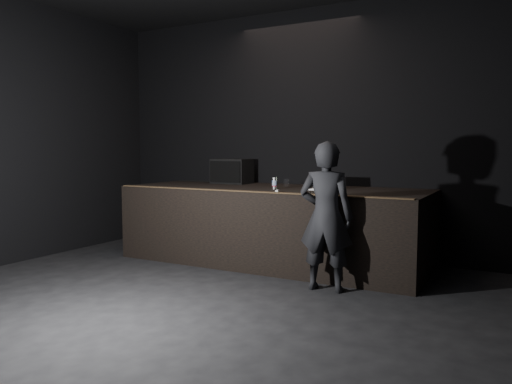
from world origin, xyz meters
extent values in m
plane|color=black|center=(0.00, 0.00, 0.00)|extent=(7.00, 7.00, 0.00)
cube|color=black|center=(0.00, 3.50, 1.75)|extent=(6.00, 0.10, 3.50)
cube|color=black|center=(0.00, 2.73, 0.50)|extent=(4.00, 1.50, 1.00)
cube|color=brown|center=(0.00, 2.02, 1.01)|extent=(3.92, 0.10, 0.01)
cube|color=black|center=(-0.91, 3.15, 1.18)|extent=(0.55, 0.39, 0.36)
cube|color=black|center=(-0.91, 2.95, 1.18)|extent=(0.51, 0.02, 0.30)
cylinder|color=black|center=(-1.49, 3.24, 1.01)|extent=(0.93, 0.10, 0.02)
cube|color=silver|center=(0.69, 2.66, 1.01)|extent=(0.29, 0.20, 0.01)
cube|color=silver|center=(0.69, 2.66, 1.02)|extent=(0.24, 0.12, 0.00)
cube|color=silver|center=(0.69, 2.78, 1.10)|extent=(0.29, 0.06, 0.18)
cube|color=#BFE944|center=(0.69, 2.78, 1.10)|extent=(0.25, 0.05, 0.15)
cylinder|color=silver|center=(0.12, 2.50, 1.08)|extent=(0.06, 0.06, 0.15)
cylinder|color=navy|center=(0.12, 2.50, 1.08)|extent=(0.06, 0.06, 0.07)
cylinder|color=maroon|center=(0.12, 2.50, 1.04)|extent=(0.06, 0.06, 0.01)
cylinder|color=white|center=(0.06, 3.00, 1.05)|extent=(0.08, 0.08, 0.10)
cube|color=white|center=(0.33, 2.14, 1.01)|extent=(0.08, 0.14, 0.03)
imported|color=black|center=(1.09, 1.78, 0.80)|extent=(0.62, 0.44, 1.60)
camera|label=1|loc=(2.95, -3.19, 1.52)|focal=35.00mm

